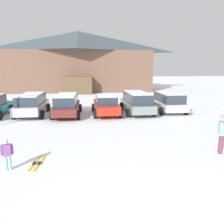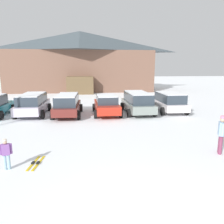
% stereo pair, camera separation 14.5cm
% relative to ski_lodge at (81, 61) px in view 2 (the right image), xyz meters
% --- Properties ---
extents(ski_lodge, '(22.15, 10.69, 9.07)m').
position_rel_ski_lodge_xyz_m(ski_lodge, '(0.00, 0.00, 0.00)').
color(ski_lodge, brown).
rests_on(ski_lodge, ground).
extents(parked_silver_wagon, '(2.19, 4.64, 1.65)m').
position_rel_ski_lodge_xyz_m(parked_silver_wagon, '(-3.18, -18.29, -3.71)').
color(parked_silver_wagon, silver).
rests_on(parked_silver_wagon, ground).
extents(parked_maroon_van, '(2.18, 4.50, 1.64)m').
position_rel_ski_lodge_xyz_m(parked_maroon_van, '(-0.48, -18.85, -3.71)').
color(parked_maroon_van, maroon).
rests_on(parked_maroon_van, ground).
extents(parked_red_sedan, '(2.14, 4.34, 1.55)m').
position_rel_ski_lodge_xyz_m(parked_red_sedan, '(2.52, -18.78, -3.81)').
color(parked_red_sedan, red).
rests_on(parked_red_sedan, ground).
extents(parked_grey_wagon, '(2.27, 4.75, 1.71)m').
position_rel_ski_lodge_xyz_m(parked_grey_wagon, '(5.05, -18.54, -3.68)').
color(parked_grey_wagon, gray).
rests_on(parked_grey_wagon, ground).
extents(parked_white_suv, '(2.21, 4.07, 1.62)m').
position_rel_ski_lodge_xyz_m(parked_white_suv, '(7.77, -18.39, -3.73)').
color(parked_white_suv, white).
rests_on(parked_white_suv, ground).
extents(skier_adult_in_blue_parka, '(0.38, 0.58, 1.67)m').
position_rel_ski_lodge_xyz_m(skier_adult_in_blue_parka, '(6.74, -27.21, -3.66)').
color(skier_adult_in_blue_parka, '#7D3853').
rests_on(skier_adult_in_blue_parka, ground).
extents(skier_child_in_purple_jacket, '(0.42, 0.23, 1.16)m').
position_rel_ski_lodge_xyz_m(skier_child_in_purple_jacket, '(-1.86, -27.80, -3.94)').
color(skier_child_in_purple_jacket, '#94BBD3').
rests_on(skier_child_in_purple_jacket, ground).
extents(pair_of_skis, '(0.45, 1.36, 0.08)m').
position_rel_ski_lodge_xyz_m(pair_of_skis, '(-0.95, -27.40, -4.58)').
color(pair_of_skis, gold).
rests_on(pair_of_skis, ground).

